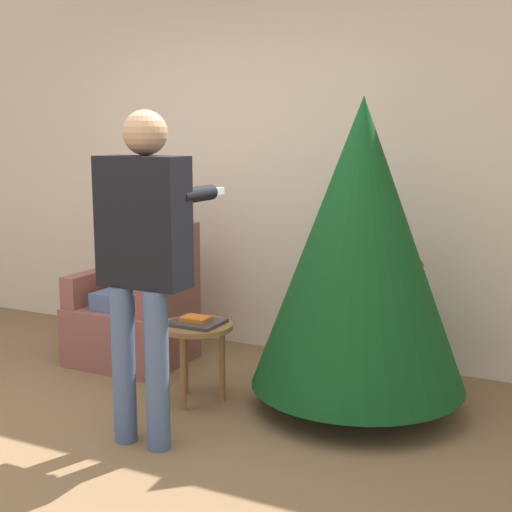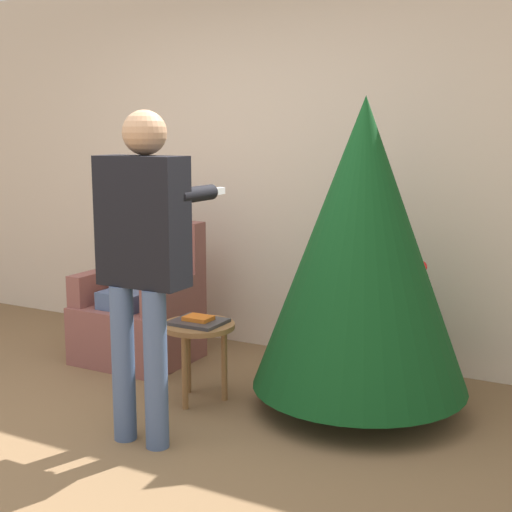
{
  "view_description": "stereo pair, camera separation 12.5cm",
  "coord_description": "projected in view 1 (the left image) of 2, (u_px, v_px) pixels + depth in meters",
  "views": [
    {
      "loc": [
        2.3,
        -2.45,
        1.6
      ],
      "look_at": [
        0.63,
        0.88,
        0.95
      ],
      "focal_mm": 50.0,
      "sensor_mm": 36.0,
      "label": 1
    },
    {
      "loc": [
        2.41,
        -2.39,
        1.6
      ],
      "look_at": [
        0.63,
        0.88,
        0.95
      ],
      "focal_mm": 50.0,
      "sensor_mm": 36.0,
      "label": 2
    }
  ],
  "objects": [
    {
      "name": "person_standing",
      "position": [
        144.0,
        246.0,
        3.56
      ],
      "size": [
        0.47,
        0.57,
        1.7
      ],
      "color": "#475B84",
      "rests_on": "ground_plane"
    },
    {
      "name": "person_seated",
      "position": [
        132.0,
        268.0,
        4.92
      ],
      "size": [
        0.36,
        0.46,
        1.22
      ],
      "color": "#475B84",
      "rests_on": "ground_plane"
    },
    {
      "name": "armchair",
      "position": [
        135.0,
        313.0,
        5.0
      ],
      "size": [
        0.74,
        0.65,
        0.97
      ],
      "color": "brown",
      "rests_on": "ground_plane"
    },
    {
      "name": "laptop",
      "position": [
        196.0,
        322.0,
        4.2
      ],
      "size": [
        0.3,
        0.26,
        0.02
      ],
      "color": "#38383D",
      "rests_on": "side_stool"
    },
    {
      "name": "book",
      "position": [
        196.0,
        319.0,
        4.19
      ],
      "size": [
        0.16,
        0.12,
        0.02
      ],
      "color": "orange",
      "rests_on": "laptop"
    },
    {
      "name": "christmas_tree",
      "position": [
        360.0,
        245.0,
        4.02
      ],
      "size": [
        1.23,
        1.23,
        1.79
      ],
      "color": "brown",
      "rests_on": "ground_plane"
    },
    {
      "name": "wall_back",
      "position": [
        261.0,
        166.0,
        5.17
      ],
      "size": [
        8.0,
        0.06,
        2.7
      ],
      "color": "beige",
      "rests_on": "ground_plane"
    },
    {
      "name": "side_stool",
      "position": [
        196.0,
        336.0,
        4.21
      ],
      "size": [
        0.43,
        0.43,
        0.48
      ],
      "color": "olive",
      "rests_on": "ground_plane"
    },
    {
      "name": "ground_plane",
      "position": [
        58.0,
        467.0,
        3.44
      ],
      "size": [
        14.0,
        14.0,
        0.0
      ],
      "primitive_type": "plane",
      "color": "brown"
    }
  ]
}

